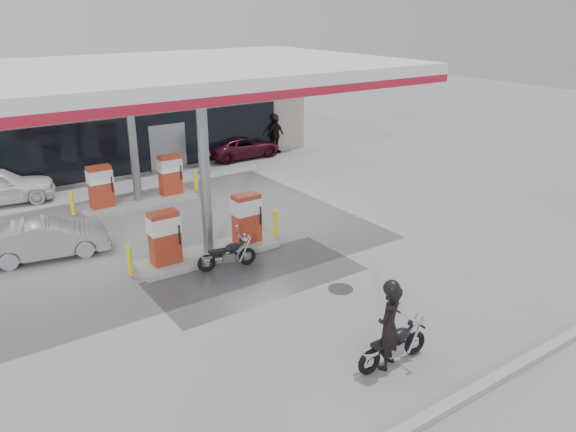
{
  "coord_description": "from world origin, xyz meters",
  "views": [
    {
      "loc": [
        -7.08,
        -12.51,
        7.35
      ],
      "look_at": [
        2.26,
        0.93,
        1.2
      ],
      "focal_mm": 35.0,
      "sensor_mm": 36.0,
      "label": 1
    }
  ],
  "objects_px": {
    "attendant": "(204,155)",
    "biker_walking": "(275,135)",
    "biker_main": "(389,327)",
    "parked_car_right": "(243,147)",
    "main_motorcycle": "(394,346)",
    "parked_motorcycle": "(228,255)",
    "hatchback_silver": "(47,239)",
    "pump_island_near": "(208,236)",
    "pump_island_far": "(137,187)"
  },
  "relations": [
    {
      "from": "parked_motorcycle",
      "to": "parked_car_right",
      "type": "relative_size",
      "value": 0.46
    },
    {
      "from": "parked_motorcycle",
      "to": "hatchback_silver",
      "type": "bearing_deg",
      "value": 148.97
    },
    {
      "from": "biker_main",
      "to": "hatchback_silver",
      "type": "height_order",
      "value": "biker_main"
    },
    {
      "from": "pump_island_far",
      "to": "hatchback_silver",
      "type": "relative_size",
      "value": 1.4
    },
    {
      "from": "main_motorcycle",
      "to": "hatchback_silver",
      "type": "bearing_deg",
      "value": 117.41
    },
    {
      "from": "pump_island_far",
      "to": "main_motorcycle",
      "type": "distance_m",
      "value": 13.32
    },
    {
      "from": "pump_island_far",
      "to": "hatchback_silver",
      "type": "xyz_separation_m",
      "value": [
        -4.1,
        -3.15,
        -0.11
      ]
    },
    {
      "from": "parked_motorcycle",
      "to": "parked_car_right",
      "type": "xyz_separation_m",
      "value": [
        7.01,
        11.05,
        0.13
      ]
    },
    {
      "from": "parked_motorcycle",
      "to": "biker_walking",
      "type": "relative_size",
      "value": 0.92
    },
    {
      "from": "parked_motorcycle",
      "to": "attendant",
      "type": "height_order",
      "value": "attendant"
    },
    {
      "from": "biker_main",
      "to": "biker_walking",
      "type": "height_order",
      "value": "biker_walking"
    },
    {
      "from": "parked_car_right",
      "to": "main_motorcycle",
      "type": "bearing_deg",
      "value": 159.57
    },
    {
      "from": "main_motorcycle",
      "to": "parked_motorcycle",
      "type": "xyz_separation_m",
      "value": [
        -0.63,
        6.25,
        -0.02
      ]
    },
    {
      "from": "pump_island_far",
      "to": "biker_main",
      "type": "height_order",
      "value": "biker_main"
    },
    {
      "from": "biker_main",
      "to": "main_motorcycle",
      "type": "bearing_deg",
      "value": 153.92
    },
    {
      "from": "pump_island_near",
      "to": "biker_walking",
      "type": "height_order",
      "value": "biker_walking"
    },
    {
      "from": "biker_main",
      "to": "parked_car_right",
      "type": "bearing_deg",
      "value": -136.07
    },
    {
      "from": "biker_main",
      "to": "parked_motorcycle",
      "type": "xyz_separation_m",
      "value": [
        -0.44,
        6.24,
        -0.56
      ]
    },
    {
      "from": "parked_motorcycle",
      "to": "attendant",
      "type": "distance_m",
      "value": 10.72
    },
    {
      "from": "attendant",
      "to": "biker_walking",
      "type": "height_order",
      "value": "biker_walking"
    },
    {
      "from": "pump_island_far",
      "to": "attendant",
      "type": "relative_size",
      "value": 3.27
    },
    {
      "from": "biker_walking",
      "to": "pump_island_near",
      "type": "bearing_deg",
      "value": -144.39
    },
    {
      "from": "pump_island_near",
      "to": "attendant",
      "type": "relative_size",
      "value": 3.27
    },
    {
      "from": "parked_motorcycle",
      "to": "pump_island_near",
      "type": "bearing_deg",
      "value": 107.43
    },
    {
      "from": "main_motorcycle",
      "to": "attendant",
      "type": "height_order",
      "value": "attendant"
    },
    {
      "from": "main_motorcycle",
      "to": "parked_car_right",
      "type": "height_order",
      "value": "parked_car_right"
    },
    {
      "from": "hatchback_silver",
      "to": "parked_car_right",
      "type": "relative_size",
      "value": 0.93
    },
    {
      "from": "parked_motorcycle",
      "to": "parked_car_right",
      "type": "distance_m",
      "value": 13.09
    },
    {
      "from": "hatchback_silver",
      "to": "parked_motorcycle",
      "type": "bearing_deg",
      "value": -122.86
    },
    {
      "from": "pump_island_far",
      "to": "pump_island_near",
      "type": "bearing_deg",
      "value": -90.0
    },
    {
      "from": "pump_island_far",
      "to": "attendant",
      "type": "height_order",
      "value": "pump_island_far"
    },
    {
      "from": "pump_island_far",
      "to": "parked_car_right",
      "type": "height_order",
      "value": "pump_island_far"
    },
    {
      "from": "pump_island_far",
      "to": "biker_main",
      "type": "xyz_separation_m",
      "value": [
        0.54,
        -13.29,
        0.26
      ]
    },
    {
      "from": "main_motorcycle",
      "to": "parked_motorcycle",
      "type": "height_order",
      "value": "main_motorcycle"
    },
    {
      "from": "parked_motorcycle",
      "to": "main_motorcycle",
      "type": "bearing_deg",
      "value": -72.45
    },
    {
      "from": "main_motorcycle",
      "to": "parked_car_right",
      "type": "xyz_separation_m",
      "value": [
        6.37,
        17.3,
        0.11
      ]
    },
    {
      "from": "hatchback_silver",
      "to": "biker_main",
      "type": "bearing_deg",
      "value": -145.43
    },
    {
      "from": "pump_island_near",
      "to": "parked_car_right",
      "type": "xyz_separation_m",
      "value": [
        7.11,
        10.0,
        -0.16
      ]
    },
    {
      "from": "biker_walking",
      "to": "parked_motorcycle",
      "type": "bearing_deg",
      "value": -141.18
    },
    {
      "from": "pump_island_near",
      "to": "attendant",
      "type": "bearing_deg",
      "value": 63.85
    },
    {
      "from": "pump_island_near",
      "to": "biker_main",
      "type": "xyz_separation_m",
      "value": [
        0.54,
        -7.29,
        0.26
      ]
    },
    {
      "from": "hatchback_silver",
      "to": "biker_walking",
      "type": "bearing_deg",
      "value": -52.11
    },
    {
      "from": "pump_island_far",
      "to": "hatchback_silver",
      "type": "bearing_deg",
      "value": -142.46
    },
    {
      "from": "biker_main",
      "to": "attendant",
      "type": "height_order",
      "value": "biker_main"
    },
    {
      "from": "main_motorcycle",
      "to": "biker_main",
      "type": "xyz_separation_m",
      "value": [
        -0.19,
        0.0,
        0.54
      ]
    },
    {
      "from": "main_motorcycle",
      "to": "attendant",
      "type": "relative_size",
      "value": 1.21
    },
    {
      "from": "parked_car_right",
      "to": "hatchback_silver",
      "type": "bearing_deg",
      "value": 122.33
    },
    {
      "from": "biker_walking",
      "to": "main_motorcycle",
      "type": "bearing_deg",
      "value": -127.63
    },
    {
      "from": "biker_main",
      "to": "parked_car_right",
      "type": "distance_m",
      "value": 18.5
    },
    {
      "from": "pump_island_far",
      "to": "main_motorcycle",
      "type": "bearing_deg",
      "value": -86.83
    }
  ]
}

